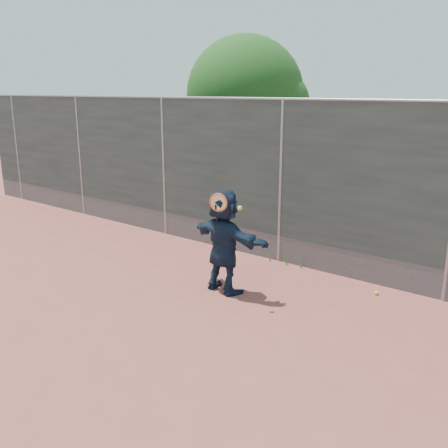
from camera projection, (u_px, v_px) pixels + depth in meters
The scene contains 7 objects.
ground at pixel (142, 327), 6.87m from camera, with size 80.00×80.00×0.00m, color #9E4C42.
player at pixel (224, 241), 7.89m from camera, with size 1.56×0.50×1.68m, color #142338.
ball_ground at pixel (376, 293), 7.93m from camera, with size 0.07×0.07×0.07m, color #D6EE34.
fence at pixel (281, 179), 9.11m from camera, with size 20.00×0.06×3.03m.
swing_action at pixel (220, 204), 7.51m from camera, with size 0.65×0.21×0.51m.
tree_left at pixel (251, 98), 12.77m from camera, with size 3.15×3.00×4.53m.
weed_clump at pixel (289, 259), 9.22m from camera, with size 0.68×0.07×0.30m.
Camera 1 is at (4.76, -4.22, 3.16)m, focal length 40.00 mm.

